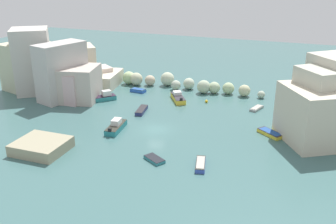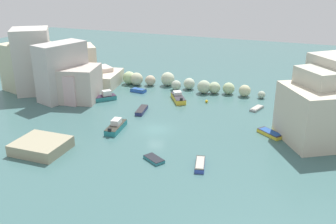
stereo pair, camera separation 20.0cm
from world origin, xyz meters
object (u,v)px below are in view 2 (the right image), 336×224
Objects in this scene: moored_boat_1 at (257,108)px; moored_boat_2 at (116,126)px; moored_boat_4 at (142,110)px; moored_boat_7 at (270,133)px; stone_dock at (41,146)px; moored_boat_5 at (102,97)px; moored_boat_0 at (178,97)px; moored_boat_8 at (200,164)px; moored_boat_6 at (154,159)px; moored_boat_3 at (138,90)px; channel_buoy at (207,101)px.

moored_boat_1 is 0.65× the size of moored_boat_2.
moored_boat_4 is 1.06× the size of moored_boat_7.
moored_boat_2 reaches higher than stone_dock.
moored_boat_4 is 0.85× the size of moored_boat_5.
moored_boat_4 is (-3.63, -7.77, -0.23)m from moored_boat_0.
moored_boat_8 is at bearing -119.51° from moored_boat_2.
moored_boat_6 is (17.81, -17.67, -0.36)m from moored_boat_5.
stone_dock is 20.81m from moored_boat_8.
moored_boat_0 is 8.58m from moored_boat_4.
moored_boat_2 is 1.36× the size of moored_boat_8.
moored_boat_1 is at bearing -35.34° from moored_boat_5.
moored_boat_1 is at bearing -177.41° from moored_boat_3.
moored_boat_5 is at bearing 118.55° from moored_boat_1.
moored_boat_0 is 19.90m from moored_boat_7.
moored_boat_6 is (5.04, -22.63, -0.34)m from moored_boat_0.
moored_boat_5 is at bearing 79.10° from moored_boat_0.
moored_boat_8 is (14.42, -14.16, -0.01)m from moored_boat_4.
moored_boat_0 is 16.41m from moored_boat_2.
moored_boat_4 is 1.37× the size of moored_boat_6.
moored_boat_1 is 19.45m from moored_boat_4.
channel_buoy is 0.14× the size of moored_boat_8.
moored_boat_1 is at bearing -1.44° from channel_buoy.
moored_boat_1 is 24.30m from moored_boat_2.
moored_boat_1 is (14.02, 0.40, -0.33)m from moored_boat_0.
moored_boat_8 is (10.79, -21.93, -0.24)m from moored_boat_0.
moored_boat_4 is (6.07, 17.79, -0.43)m from stone_dock.
stone_dock reaches higher than moored_boat_8.
moored_boat_4 is at bearing -136.32° from channel_buoy.
stone_dock reaches higher than channel_buoy.
moored_boat_8 is (20.49, 3.62, -0.43)m from stone_dock.
channel_buoy reaches higher than moored_boat_6.
moored_boat_6 is (8.67, -14.86, -0.10)m from moored_boat_4.
moored_boat_1 is 0.80× the size of moored_boat_4.
moored_boat_7 is at bearing 30.56° from stone_dock.
moored_boat_0 reaches higher than channel_buoy.
moored_boat_7 is at bearing -39.42° from channel_buoy.
moored_boat_0 reaches higher than stone_dock.
moored_boat_4 is (5.23, -9.65, -0.02)m from moored_boat_3.
channel_buoy is at bearing 120.45° from moored_boat_6.
moored_boat_1 is 0.84× the size of moored_boat_7.
moored_boat_1 is 1.09× the size of moored_boat_6.
moored_boat_4 reaches higher than moored_boat_7.
moored_boat_0 reaches higher than moored_boat_1.
moored_boat_8 is at bearing -82.42° from moored_boat_5.
moored_boat_0 is at bearing 8.54° from moored_boat_7.
moored_boat_1 is 24.72m from moored_boat_6.
moored_boat_3 is (0.84, 27.44, -0.41)m from stone_dock.
moored_boat_0 is (9.70, 25.56, -0.20)m from stone_dock.
moored_boat_4 reaches higher than moored_boat_1.
moored_boat_8 reaches higher than moored_boat_6.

